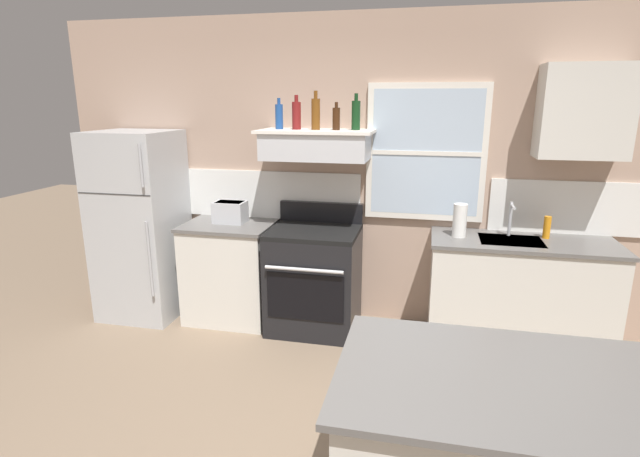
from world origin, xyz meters
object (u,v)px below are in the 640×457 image
at_px(refrigerator, 140,225).
at_px(bottle_red_label_wine, 296,115).
at_px(bottle_dark_green_wine, 356,115).
at_px(paper_towel_roll, 460,220).
at_px(bottle_blue_liqueur, 279,116).
at_px(stove_range, 314,278).
at_px(bottle_amber_wine, 316,113).
at_px(bottle_brown_stout, 336,118).
at_px(dish_soap_bottle, 547,227).
at_px(toaster, 230,212).

xyz_separation_m(refrigerator, bottle_red_label_wine, (1.48, 0.12, 1.00)).
distance_m(bottle_dark_green_wine, paper_towel_roll, 1.20).
xyz_separation_m(bottle_blue_liqueur, bottle_dark_green_wine, (0.65, 0.02, 0.02)).
relative_size(stove_range, paper_towel_roll, 4.04).
bearing_deg(bottle_amber_wine, refrigerator, -176.31).
relative_size(refrigerator, bottle_blue_liqueur, 6.73).
xyz_separation_m(bottle_brown_stout, dish_soap_bottle, (1.71, 0.05, -0.84)).
xyz_separation_m(stove_range, dish_soap_bottle, (1.88, 0.14, 0.54)).
bearing_deg(bottle_amber_wine, toaster, -179.78).
bearing_deg(bottle_blue_liqueur, bottle_dark_green_wine, 1.80).
xyz_separation_m(stove_range, bottle_amber_wine, (-0.00, 0.08, 1.41)).
height_order(bottle_dark_green_wine, paper_towel_roll, bottle_dark_green_wine).
height_order(toaster, bottle_brown_stout, bottle_brown_stout).
relative_size(paper_towel_roll, dish_soap_bottle, 1.50).
bearing_deg(bottle_blue_liqueur, stove_range, -18.39).
distance_m(bottle_red_label_wine, paper_towel_roll, 1.60).
bearing_deg(dish_soap_bottle, bottle_blue_liqueur, -179.24).
bearing_deg(stove_range, bottle_amber_wine, 91.76).
distance_m(toaster, bottle_amber_wine, 1.18).
distance_m(stove_range, bottle_blue_liqueur, 1.43).
bearing_deg(bottle_red_label_wine, refrigerator, -175.34).
bearing_deg(paper_towel_roll, stove_range, -178.21).
bearing_deg(stove_range, bottle_dark_green_wine, 21.58).
xyz_separation_m(stove_range, bottle_blue_liqueur, (-0.33, 0.11, 1.39)).
bearing_deg(stove_range, bottle_brown_stout, 28.22).
distance_m(bottle_red_label_wine, bottle_dark_green_wine, 0.50).
height_order(bottle_red_label_wine, dish_soap_bottle, bottle_red_label_wine).
bearing_deg(bottle_red_label_wine, bottle_blue_liqueur, 176.17).
distance_m(stove_range, dish_soap_bottle, 1.96).
bearing_deg(bottle_brown_stout, stove_range, -151.78).
relative_size(stove_range, bottle_amber_wine, 3.48).
bearing_deg(bottle_red_label_wine, bottle_amber_wine, -4.94).
distance_m(stove_range, paper_towel_roll, 1.33).
bearing_deg(stove_range, dish_soap_bottle, 4.18).
xyz_separation_m(bottle_blue_liqueur, bottle_brown_stout, (0.49, -0.02, -0.01)).
height_order(bottle_red_label_wine, bottle_dark_green_wine, bottle_dark_green_wine).
distance_m(bottle_blue_liqueur, bottle_dark_green_wine, 0.65).
height_order(bottle_blue_liqueur, dish_soap_bottle, bottle_blue_liqueur).
bearing_deg(bottle_brown_stout, bottle_blue_liqueur, 177.95).
height_order(toaster, stove_range, toaster).
relative_size(toaster, dish_soap_bottle, 1.65).
relative_size(stove_range, bottle_dark_green_wine, 3.73).
bearing_deg(refrigerator, bottle_dark_green_wine, 4.39).
height_order(toaster, paper_towel_roll, paper_towel_roll).
distance_m(bottle_brown_stout, paper_towel_roll, 1.30).
xyz_separation_m(refrigerator, stove_range, (1.65, 0.02, -0.40)).
relative_size(toaster, bottle_brown_stout, 1.33).
xyz_separation_m(toaster, paper_towel_roll, (2.00, -0.04, 0.04)).
distance_m(bottle_blue_liqueur, bottle_amber_wine, 0.32).
bearing_deg(toaster, stove_range, -5.74).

